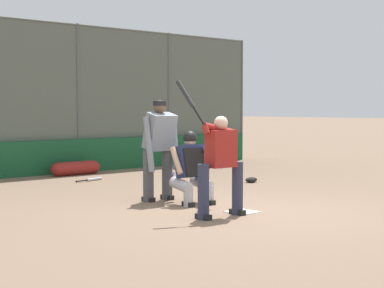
# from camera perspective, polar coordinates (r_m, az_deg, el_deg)

# --- Properties ---
(ground_plane) EXTENTS (160.00, 160.00, 0.00)m
(ground_plane) POSITION_cam_1_polar(r_m,az_deg,el_deg) (10.26, 4.47, -6.06)
(ground_plane) COLOR #7A604C
(home_plate_marker) EXTENTS (0.43, 0.43, 0.01)m
(home_plate_marker) POSITION_cam_1_polar(r_m,az_deg,el_deg) (10.26, 4.47, -6.03)
(home_plate_marker) COLOR white
(home_plate_marker) RESTS_ON ground_plane
(backstop_fence) EXTENTS (15.33, 0.08, 3.80)m
(backstop_fence) POSITION_cam_1_polar(r_m,az_deg,el_deg) (15.98, -14.76, 4.33)
(backstop_fence) COLOR #515651
(backstop_fence) RESTS_ON ground_plane
(padding_wall) EXTENTS (14.95, 0.18, 0.85)m
(padding_wall) POSITION_cam_1_polar(r_m,az_deg,el_deg) (15.94, -14.51, -1.29)
(padding_wall) COLOR #19512D
(padding_wall) RESTS_ON ground_plane
(bleachers_beyond) EXTENTS (10.68, 1.95, 1.16)m
(bleachers_beyond) POSITION_cam_1_polar(r_m,az_deg,el_deg) (19.01, -11.59, -0.65)
(bleachers_beyond) COLOR slate
(bleachers_beyond) RESTS_ON ground_plane
(batter_at_plate) EXTENTS (0.96, 0.64, 2.08)m
(batter_at_plate) POSITION_cam_1_polar(r_m,az_deg,el_deg) (9.70, 2.52, -1.63)
(batter_at_plate) COLOR #2D334C
(batter_at_plate) RESTS_ON ground_plane
(catcher_behind_plate) EXTENTS (0.68, 0.82, 1.26)m
(catcher_behind_plate) POSITION_cam_1_polar(r_m,az_deg,el_deg) (10.99, 0.06, -2.00)
(catcher_behind_plate) COLOR #B7B7BC
(catcher_behind_plate) RESTS_ON ground_plane
(umpire_home) EXTENTS (0.73, 0.45, 1.79)m
(umpire_home) POSITION_cam_1_polar(r_m,az_deg,el_deg) (11.38, -2.92, -0.25)
(umpire_home) COLOR #4C4C51
(umpire_home) RESTS_ON ground_plane
(spare_bat_near_backstop) EXTENTS (0.81, 0.24, 0.07)m
(spare_bat_near_backstop) POSITION_cam_1_polar(r_m,az_deg,el_deg) (14.72, -8.87, -3.13)
(spare_bat_near_backstop) COLOR black
(spare_bat_near_backstop) RESTS_ON ground_plane
(spare_bat_by_padding) EXTENTS (0.67, 0.67, 0.07)m
(spare_bat_by_padding) POSITION_cam_1_polar(r_m,az_deg,el_deg) (15.56, -1.77, -2.74)
(spare_bat_by_padding) COLOR black
(spare_bat_by_padding) RESTS_ON ground_plane
(spare_bat_third_base_side) EXTENTS (0.71, 0.55, 0.07)m
(spare_bat_third_base_side) POSITION_cam_1_polar(r_m,az_deg,el_deg) (17.32, 1.02, -2.13)
(spare_bat_third_base_side) COLOR black
(spare_bat_third_base_side) RESTS_ON ground_plane
(fielding_glove_on_dirt) EXTENTS (0.32, 0.24, 0.11)m
(fielding_glove_on_dirt) POSITION_cam_1_polar(r_m,az_deg,el_deg) (14.30, 5.30, -3.19)
(fielding_glove_on_dirt) COLOR black
(fielding_glove_on_dirt) RESTS_ON ground_plane
(equipment_bag_dugout_side) EXTENTS (1.36, 0.33, 0.33)m
(equipment_bag_dugout_side) POSITION_cam_1_polar(r_m,az_deg,el_deg) (16.04, -10.30, -2.13)
(equipment_bag_dugout_side) COLOR maroon
(equipment_bag_dugout_side) RESTS_ON ground_plane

